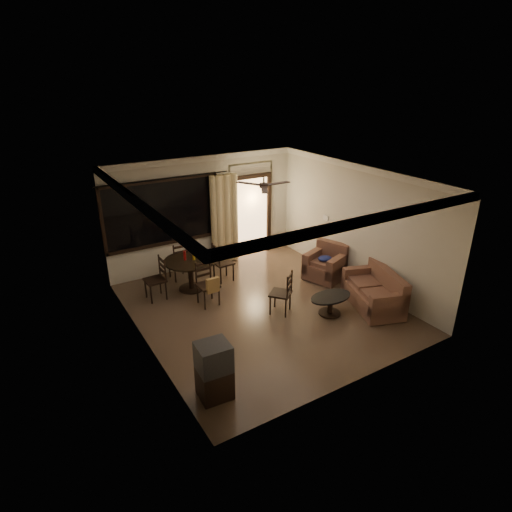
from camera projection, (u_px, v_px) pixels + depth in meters
ground at (263, 308)px, 9.06m from camera, size 5.50×5.50×0.00m
room_shell at (245, 201)px, 10.01m from camera, size 5.50×6.70×5.50m
dining_table at (190, 266)px, 9.66m from camera, size 1.17×1.17×0.95m
dining_chair_west at (156, 287)px, 9.35m from camera, size 0.43×0.43×0.95m
dining_chair_east at (223, 269)px, 10.20m from camera, size 0.43×0.43×0.95m
dining_chair_south at (208, 292)px, 9.11m from camera, size 0.43×0.49×0.95m
dining_chair_north at (179, 268)px, 10.29m from camera, size 0.43×0.43×0.95m
tv_cabinet at (214, 371)px, 6.42m from camera, size 0.53×0.47×0.94m
sofa at (376, 293)px, 9.02m from camera, size 1.24×1.67×0.80m
armchair at (327, 265)px, 10.28m from camera, size 1.06×1.06×0.83m
coffee_table at (330, 302)px, 8.75m from camera, size 0.93×0.56×0.41m
side_chair at (281, 301)px, 8.81m from camera, size 0.57×0.57×0.92m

